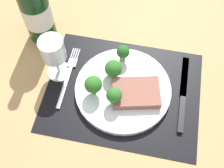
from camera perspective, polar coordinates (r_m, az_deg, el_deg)
ground_plane at (r=76.91cm, az=2.14°, el=-1.98°), size 140.00×110.00×3.00cm
placemat at (r=75.45cm, az=2.19°, el=-1.41°), size 40.46×31.51×0.30cm
plate at (r=74.61cm, az=2.21°, el=-1.07°), size 25.15×25.15×1.60cm
steak at (r=72.24cm, az=4.86°, el=-1.76°), size 13.52×10.86×2.12cm
broccoli_near_fork at (r=69.94cm, az=-3.79°, el=-0.15°), size 4.42×4.42×6.28cm
broccoli_back_left at (r=68.88cm, az=0.42°, el=-2.34°), size 3.88×3.88×5.71cm
broccoli_front_edge at (r=75.83cm, az=2.25°, el=6.38°), size 3.54×3.54×5.38cm
broccoli_center at (r=73.19cm, az=0.28°, el=3.10°), size 4.51×4.51×5.47cm
fork at (r=78.12cm, az=-8.79°, el=1.61°), size 2.40×19.20×0.50cm
knife at (r=76.08cm, az=14.01°, el=-2.92°), size 1.80×23.00×0.80cm
wine_bottle at (r=81.15cm, az=-15.03°, el=14.19°), size 8.16×8.16×29.12cm
wine_glass at (r=72.34cm, az=-11.72°, el=6.33°), size 6.61×6.61×13.37cm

